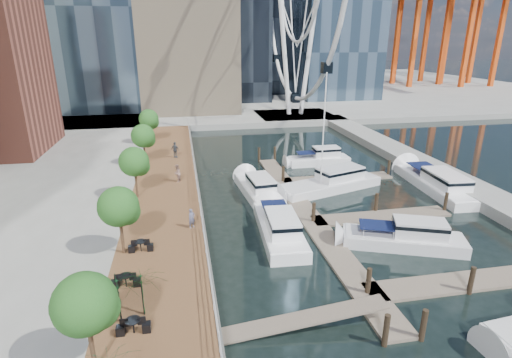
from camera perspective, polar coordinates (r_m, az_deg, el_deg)
name	(u,v)px	position (r m, az deg, el deg)	size (l,w,h in m)	color
ground	(308,281)	(25.90, 7.43, -14.31)	(520.00, 520.00, 0.00)	black
boardwalk	(166,196)	(38.02, -12.75, -2.44)	(6.00, 60.00, 1.00)	brown
seawall	(198,194)	(38.00, -8.23, -2.16)	(0.25, 60.00, 1.00)	#595954
land_far	(204,88)	(123.38, -7.50, 12.71)	(200.00, 114.00, 1.00)	gray
breakwater	(419,164)	(50.59, 22.29, 2.02)	(4.00, 60.00, 1.00)	gray
pier	(295,117)	(76.67, 5.56, 8.85)	(14.00, 12.00, 1.00)	gray
railing	(197,184)	(37.64, -8.46, -0.72)	(0.10, 60.00, 1.05)	white
floating_docks	(360,204)	(36.62, 14.60, -3.46)	(16.00, 34.00, 2.60)	#6D6051
port_cranes	(430,19)	(138.22, 23.60, 20.17)	(40.00, 52.00, 38.00)	#D84C14
street_trees	(134,162)	(36.07, -17.04, 2.37)	(2.60, 42.60, 4.60)	#3F2B1C
cafe_tables	(129,302)	(22.70, -17.65, -16.36)	(2.50, 13.70, 0.74)	black
yacht_foreground	(402,246)	(31.41, 20.15, -9.01)	(2.51, 9.37, 2.15)	silver
pedestrian_near	(192,218)	(30.07, -9.18, -5.56)	(0.55, 0.36, 1.50)	#545570
pedestrian_mid	(177,173)	(39.87, -11.22, 0.81)	(0.85, 0.67, 1.76)	gray
pedestrian_far	(175,150)	(48.23, -11.47, 4.10)	(1.12, 0.46, 1.90)	#373B44
moored_yachts	(341,196)	(39.35, 12.10, -2.42)	(21.89, 33.58, 11.50)	silver
cafe_seating	(126,318)	(20.26, -18.13, -18.32)	(4.50, 8.67, 2.53)	#103C1F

